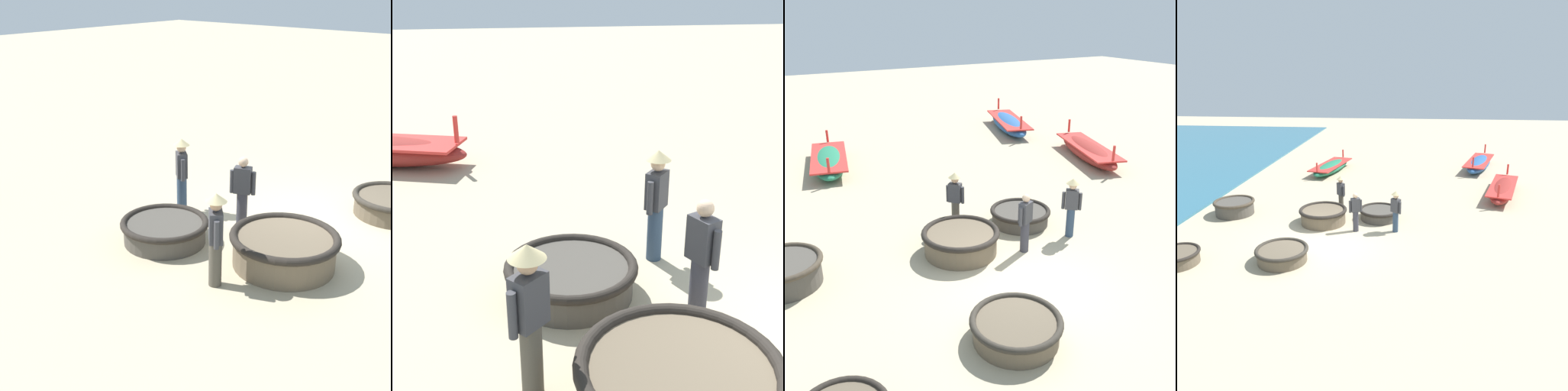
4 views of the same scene
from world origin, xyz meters
The scene contains 5 objects.
coracle_center centered at (1.65, 2.76, 0.26)m, with size 1.74×1.74×0.47m.
coracle_upturned centered at (-0.64, 2.06, 0.35)m, with size 1.98×1.98×0.64m.
fisherman_hauling centered at (-0.12, 3.39, 0.96)m, with size 0.39×0.41×1.67m.
fisherman_by_coracle centered at (2.38, 1.44, 0.96)m, with size 0.43×0.39×1.67m.
fisherman_with_hat centered at (0.82, 1.34, 0.84)m, with size 0.49×0.34×1.57m.
Camera 2 is at (-4.45, 3.55, 3.89)m, focal length 50.00 mm.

